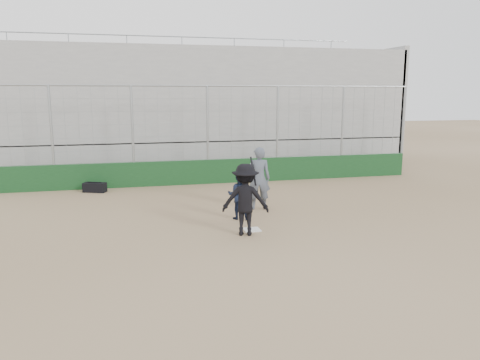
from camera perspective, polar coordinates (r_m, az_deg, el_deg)
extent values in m
plane|color=brown|center=(12.92, 1.48, -6.13)|extent=(90.00, 90.00, 0.00)
cube|color=white|center=(12.92, 1.48, -6.07)|extent=(0.44, 0.44, 0.02)
cube|color=#103516|center=(19.49, -3.90, 1.04)|extent=(18.00, 0.25, 1.00)
cylinder|color=gray|center=(19.30, -3.96, 5.44)|extent=(0.10, 0.10, 4.00)
cylinder|color=gray|center=(22.63, 19.23, 5.63)|extent=(0.10, 0.10, 4.00)
cylinder|color=gray|center=(19.23, -4.04, 11.39)|extent=(18.00, 0.07, 0.07)
cube|color=gray|center=(24.29, -5.92, 3.61)|extent=(20.00, 6.70, 1.60)
cube|color=gray|center=(24.12, -6.05, 10.46)|extent=(20.00, 6.70, 4.20)
cube|color=gray|center=(27.34, 15.48, 8.47)|extent=(0.25, 6.70, 6.10)
cylinder|color=gray|center=(27.42, -7.11, 16.93)|extent=(20.00, 0.06, 0.06)
imported|color=black|center=(12.29, 0.66, -2.41)|extent=(1.38, 1.03, 1.90)
cylinder|color=black|center=(12.35, 1.62, 1.11)|extent=(0.07, 0.57, 0.71)
imported|color=black|center=(13.90, -0.10, -2.89)|extent=(0.88, 0.80, 0.96)
sphere|color=maroon|center=(13.81, -0.10, -1.32)|extent=(0.28, 0.28, 0.28)
imported|color=#4B525F|center=(15.03, 2.31, -0.18)|extent=(0.83, 0.63, 1.82)
cube|color=black|center=(18.60, -17.29, -0.87)|extent=(0.92, 0.66, 0.36)
cylinder|color=black|center=(18.56, -17.32, -0.26)|extent=(0.52, 0.25, 0.04)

